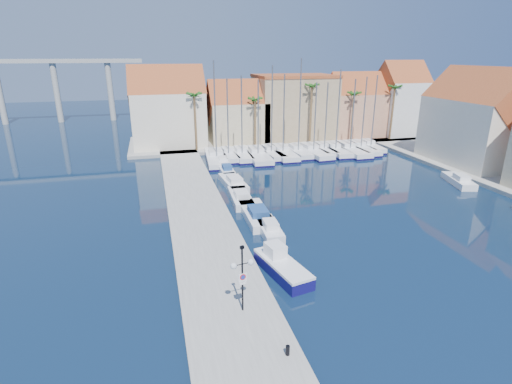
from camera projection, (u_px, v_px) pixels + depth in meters
ground at (345, 277)px, 29.30m from camera, size 260.00×260.00×0.00m
quay_west at (200, 217)px, 39.43m from camera, size 6.00×77.00×0.50m
shore_north at (278, 139)px, 75.49m from camera, size 54.00×16.00×0.50m
lamp_post at (242, 269)px, 23.80m from camera, size 1.49×0.58×4.44m
bollard at (288, 350)px, 20.98m from camera, size 0.23×0.23×0.57m
fishing_boat at (282, 266)px, 29.60m from camera, size 3.09×6.01×2.01m
motorboat_west_0 at (269, 228)px, 36.34m from camera, size 1.94×5.31×1.40m
motorboat_west_1 at (257, 214)px, 39.51m from camera, size 2.52×7.42×1.40m
motorboat_west_2 at (241, 197)px, 44.14m from camera, size 2.38×6.52×1.40m
motorboat_west_3 at (233, 182)px, 49.31m from camera, size 2.67×6.95×1.40m
motorboat_west_4 at (226, 170)px, 54.42m from camera, size 1.75×5.29×1.40m
motorboat_west_5 at (222, 162)px, 58.61m from camera, size 1.87×5.18×1.40m
motorboat_east_1 at (459, 180)px, 50.11m from camera, size 3.43×6.27×1.40m
sailboat_0 at (216, 158)px, 60.71m from camera, size 3.89×11.64×14.75m
sailboat_1 at (228, 155)px, 62.38m from camera, size 2.58×8.36×12.18m
sailboat_2 at (242, 154)px, 62.67m from camera, size 2.61×9.03×12.56m
sailboat_3 at (257, 155)px, 62.41m from camera, size 3.64×11.39×11.99m
sailboat_4 at (270, 153)px, 63.72m from camera, size 3.09×9.15×13.95m
sailboat_5 at (282, 152)px, 64.01m from camera, size 3.14×10.81×12.72m
sailboat_6 at (297, 151)px, 64.45m from camera, size 2.57×8.61×14.99m
sailboat_7 at (312, 151)px, 64.92m from camera, size 3.59×10.92×11.44m
sailboat_8 at (323, 149)px, 65.93m from camera, size 2.44×8.46×11.35m
sailboat_9 at (334, 150)px, 65.84m from camera, size 2.98×9.95×13.35m
sailboat_10 at (348, 149)px, 66.18m from camera, size 3.06×11.18×11.87m
sailboat_11 at (359, 148)px, 67.11m from camera, size 2.93×10.18×12.15m
sailboat_12 at (369, 146)px, 68.18m from camera, size 2.71×8.39×12.33m
building_0 at (168, 110)px, 67.77m from camera, size 12.30×9.00×13.50m
building_1 at (237, 115)px, 71.02m from camera, size 10.30×8.00×11.00m
building_2 at (294, 107)px, 74.24m from camera, size 14.20×10.20×11.50m
building_3 at (355, 107)px, 76.30m from camera, size 10.30×8.00×12.00m
building_4 at (400, 101)px, 77.17m from camera, size 8.30×8.00×14.00m
building_6 at (477, 121)px, 56.72m from camera, size 9.00×14.30×13.50m
palm_0 at (194, 97)px, 63.31m from camera, size 2.60×2.60×10.15m
palm_1 at (255, 101)px, 65.99m from camera, size 2.60×2.60×9.15m
palm_2 at (312, 88)px, 67.76m from camera, size 2.60×2.60×11.15m
palm_3 at (354, 96)px, 70.12m from camera, size 2.60×2.60×9.65m
palm_4 at (395, 89)px, 71.71m from camera, size 2.60×2.60×10.65m
viaduct at (30, 78)px, 91.64m from camera, size 48.00×2.20×14.45m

